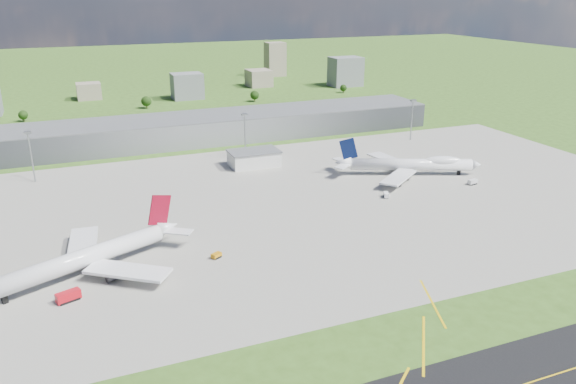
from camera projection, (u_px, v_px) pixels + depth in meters
name	position (u px, v px, depth m)	size (l,w,h in m)	color
ground	(213.00, 145.00, 345.26)	(1400.00, 1400.00, 0.00)	#35581B
apron	(297.00, 202.00, 252.89)	(360.00, 190.00, 0.08)	gray
terminal	(206.00, 128.00, 355.78)	(300.00, 42.00, 15.00)	gray
ops_building	(254.00, 159.00, 303.84)	(26.00, 16.00, 8.00)	silver
mast_west	(30.00, 148.00, 273.48)	(3.50, 2.00, 25.90)	gray
mast_center	(245.00, 128.00, 312.24)	(3.50, 2.00, 25.90)	gray
mast_east	(412.00, 113.00, 351.00)	(3.50, 2.00, 25.90)	gray
airliner_red_twin	(87.00, 258.00, 188.24)	(71.62, 53.98, 20.81)	white
airliner_blue_quad	(411.00, 165.00, 288.69)	(71.48, 54.38, 19.62)	white
fire_truck	(68.00, 297.00, 172.14)	(7.79, 5.02, 3.27)	red
tug_yellow	(216.00, 256.00, 200.08)	(4.24, 3.64, 1.82)	orange
van_white_near	(386.00, 195.00, 258.24)	(3.62, 4.85, 2.30)	white
van_white_far	(473.00, 182.00, 275.32)	(5.17, 3.00, 2.52)	silver
bldg_cw	(89.00, 91.00, 487.33)	(20.00, 18.00, 14.00)	gray
bldg_c	(187.00, 86.00, 488.01)	(26.00, 20.00, 22.00)	slate
bldg_ce	(259.00, 78.00, 552.09)	(22.00, 24.00, 16.00)	gray
bldg_e	(346.00, 72.00, 552.09)	(30.00, 22.00, 28.00)	slate
bldg_tall_e	(275.00, 59.00, 615.07)	(20.00, 18.00, 36.00)	gray
tree_w	(23.00, 115.00, 405.07)	(6.75, 6.75, 8.25)	#382314
tree_c	(146.00, 101.00, 449.53)	(8.10, 8.10, 9.90)	#382314
tree_e	(255.00, 95.00, 477.00)	(7.65, 7.65, 9.35)	#382314
tree_far_e	(343.00, 88.00, 517.76)	(6.30, 6.30, 7.70)	#382314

